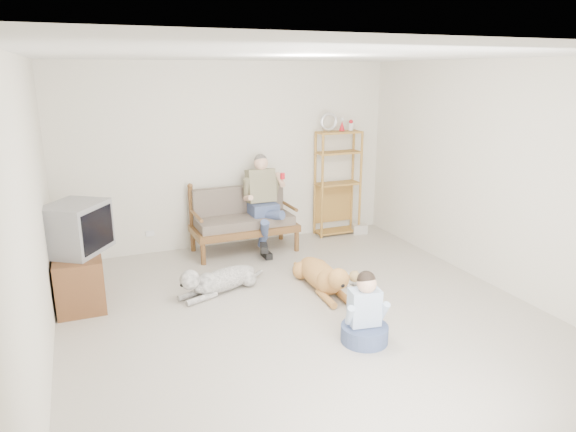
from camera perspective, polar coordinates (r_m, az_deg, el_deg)
name	(u,v)px	position (r m, az deg, el deg)	size (l,w,h in m)	color
floor	(307,319)	(5.61, 2.14, -11.32)	(5.50, 5.50, 0.00)	beige
ceiling	(310,55)	(5.00, 2.47, 17.42)	(5.50, 5.50, 0.00)	white
wall_back	(231,156)	(7.68, -6.34, 6.67)	(5.00, 5.00, 0.00)	beige
wall_front	(527,311)	(3.00, 25.02, -9.54)	(5.00, 5.00, 0.00)	beige
wall_left	(32,224)	(4.71, -26.55, -0.77)	(5.50, 5.50, 0.00)	beige
wall_right	(501,177)	(6.57, 22.60, 3.99)	(5.50, 5.50, 0.00)	beige
loveseat	(243,218)	(7.52, -5.04, -0.23)	(1.51, 0.72, 0.95)	brown
man	(264,209)	(7.38, -2.63, 0.79)	(0.53, 0.76, 1.24)	#45567F
etagere	(338,182)	(8.21, 5.54, 3.76)	(0.74, 0.32, 1.95)	olive
book_stack	(360,229)	(8.46, 7.96, -1.42)	(0.23, 0.17, 0.15)	silver
tv_stand	(79,278)	(6.30, -22.20, -6.42)	(0.51, 0.90, 0.60)	brown
crt_tv	(76,228)	(6.16, -22.46, -1.24)	(0.82, 0.86, 0.56)	slate
wall_outlet	(150,233)	(7.66, -15.08, -1.89)	(0.12, 0.02, 0.08)	silver
golden_retriever	(323,276)	(6.24, 3.92, -6.69)	(0.39, 1.42, 0.43)	#C58344
shaggy_dog	(218,280)	(6.22, -7.84, -7.08)	(1.23, 0.60, 0.38)	white
terrier	(346,277)	(6.45, 6.47, -6.75)	(0.26, 0.59, 0.22)	silver
child	(365,316)	(5.13, 8.53, -10.98)	(0.46, 0.46, 0.73)	#45567F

